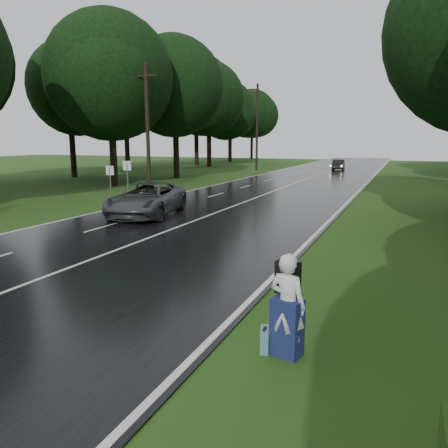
# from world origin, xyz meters

# --- Properties ---
(road) EXTENTS (12.00, 140.00, 0.04)m
(road) POSITION_xyz_m (0.00, 20.00, 0.02)
(road) COLOR black
(road) RESTS_ON ground
(lane_center) EXTENTS (0.12, 140.00, 0.01)m
(lane_center) POSITION_xyz_m (0.00, 20.00, 0.04)
(lane_center) COLOR silver
(lane_center) RESTS_ON road
(grey_car) EXTENTS (3.87, 6.30, 1.63)m
(grey_car) POSITION_xyz_m (-2.92, 11.31, 0.85)
(grey_car) COLOR #414346
(grey_car) RESTS_ON road
(far_car) EXTENTS (1.72, 4.13, 1.33)m
(far_car) POSITION_xyz_m (0.96, 49.13, 0.70)
(far_car) COLOR black
(far_car) RESTS_ON road
(hitchhiker) EXTENTS (0.78, 0.74, 1.86)m
(hitchhiker) POSITION_xyz_m (7.24, 0.16, 0.86)
(hitchhiker) COLOR silver
(hitchhiker) RESTS_ON ground
(suitcase) EXTENTS (0.29, 0.54, 0.37)m
(suitcase) POSITION_xyz_m (6.82, 0.20, 0.18)
(suitcase) COLOR teal
(suitcase) RESTS_ON ground
(utility_pole_mid) EXTENTS (1.80, 0.28, 9.13)m
(utility_pole_mid) POSITION_xyz_m (-8.50, 20.20, 0.00)
(utility_pole_mid) COLOR black
(utility_pole_mid) RESTS_ON ground
(utility_pole_far) EXTENTS (1.80, 0.28, 10.49)m
(utility_pole_far) POSITION_xyz_m (-8.50, 44.76, 0.00)
(utility_pole_far) COLOR black
(utility_pole_far) RESTS_ON ground
(road_sign_a) EXTENTS (0.54, 0.10, 2.26)m
(road_sign_a) POSITION_xyz_m (-7.20, 14.01, 0.00)
(road_sign_a) COLOR white
(road_sign_a) RESTS_ON ground
(road_sign_b) EXTENTS (0.59, 0.10, 2.47)m
(road_sign_b) POSITION_xyz_m (-7.20, 15.73, 0.00)
(road_sign_b) COLOR white
(road_sign_b) RESTS_ON ground
(tree_left_d) EXTENTS (9.50, 9.50, 14.84)m
(tree_left_d) POSITION_xyz_m (-13.31, 22.40, 0.00)
(tree_left_d) COLOR black
(tree_left_d) RESTS_ON ground
(tree_left_e) EXTENTS (9.93, 9.93, 15.51)m
(tree_left_e) POSITION_xyz_m (-12.57, 31.56, 0.00)
(tree_left_e) COLOR black
(tree_left_e) RESTS_ON ground
(tree_left_f) EXTENTS (10.69, 10.69, 16.71)m
(tree_left_f) POSITION_xyz_m (-17.43, 49.82, 0.00)
(tree_left_f) COLOR black
(tree_left_f) RESTS_ON ground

